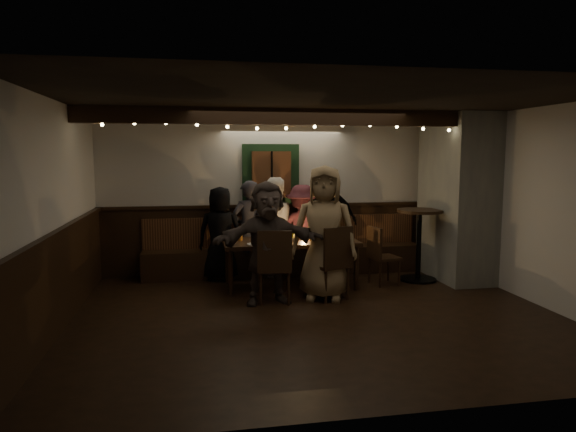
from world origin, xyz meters
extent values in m
cube|color=black|center=(0.00, 0.00, -0.01)|extent=(6.00, 5.00, 0.01)
cube|color=black|center=(0.00, 0.00, 2.60)|extent=(6.00, 5.00, 0.01)
cube|color=silver|center=(0.00, 2.50, 1.30)|extent=(6.00, 0.01, 2.60)
cube|color=silver|center=(-3.00, 0.00, 1.30)|extent=(0.01, 5.00, 2.60)
cube|color=silver|center=(3.00, 0.00, 1.30)|extent=(0.01, 5.00, 2.60)
cube|color=black|center=(0.00, 2.48, 0.55)|extent=(6.00, 0.05, 1.10)
cube|color=black|center=(-2.98, 0.00, 0.55)|extent=(0.05, 5.00, 1.10)
cube|color=slate|center=(2.65, 1.50, 1.30)|extent=(0.70, 1.40, 2.60)
cube|color=black|center=(0.00, 2.23, 0.23)|extent=(4.60, 0.45, 0.45)
cube|color=#341D0F|center=(0.00, 2.41, 0.70)|extent=(4.60, 0.06, 0.50)
cube|color=black|center=(-0.20, 2.44, 1.65)|extent=(0.95, 0.04, 1.00)
cube|color=#341D0F|center=(-0.20, 2.38, 1.65)|extent=(0.64, 0.12, 0.76)
cube|color=black|center=(0.00, 1.00, 2.49)|extent=(6.00, 0.16, 0.22)
sphere|color=#FFE599|center=(-2.60, 0.98, 2.36)|extent=(0.04, 0.04, 0.04)
sphere|color=#FFE599|center=(-2.20, 0.98, 2.38)|extent=(0.04, 0.04, 0.04)
sphere|color=#FFE599|center=(-1.80, 0.98, 2.39)|extent=(0.04, 0.04, 0.04)
sphere|color=#FFE599|center=(-1.40, 0.98, 2.37)|extent=(0.04, 0.04, 0.04)
sphere|color=#FFE599|center=(-1.00, 0.98, 2.35)|extent=(0.04, 0.04, 0.04)
sphere|color=#FFE599|center=(-0.60, 0.98, 2.33)|extent=(0.04, 0.04, 0.04)
sphere|color=#FFE599|center=(-0.20, 0.98, 2.34)|extent=(0.04, 0.04, 0.04)
sphere|color=#FFE599|center=(0.20, 0.98, 2.36)|extent=(0.04, 0.04, 0.04)
sphere|color=#FFE599|center=(0.60, 0.98, 2.38)|extent=(0.04, 0.04, 0.04)
sphere|color=#FFE599|center=(1.00, 0.98, 2.39)|extent=(0.04, 0.04, 0.04)
sphere|color=#FFE599|center=(1.40, 0.98, 2.37)|extent=(0.04, 0.04, 0.04)
sphere|color=#FFE599|center=(1.80, 0.98, 2.35)|extent=(0.04, 0.04, 0.04)
sphere|color=#FFE599|center=(2.20, 0.98, 2.33)|extent=(0.04, 0.04, 0.04)
sphere|color=#FFE599|center=(2.60, 0.98, 2.34)|extent=(0.04, 0.04, 0.04)
cube|color=black|center=(-0.06, 1.40, 0.68)|extent=(1.99, 0.85, 0.06)
cylinder|color=black|center=(-0.98, 1.05, 0.33)|extent=(0.07, 0.07, 0.65)
cylinder|color=black|center=(-0.98, 1.75, 0.33)|extent=(0.07, 0.07, 0.65)
cylinder|color=black|center=(0.86, 1.05, 0.33)|extent=(0.07, 0.07, 0.65)
cylinder|color=black|center=(0.86, 1.75, 0.33)|extent=(0.07, 0.07, 0.65)
cylinder|color=#BF7226|center=(-0.80, 1.52, 0.78)|extent=(0.07, 0.07, 0.13)
cylinder|color=#BF7226|center=(-0.46, 1.17, 0.78)|extent=(0.07, 0.07, 0.13)
cylinder|color=silver|center=(-0.13, 1.59, 0.78)|extent=(0.07, 0.07, 0.13)
cylinder|color=#BF7226|center=(0.24, 1.27, 0.78)|extent=(0.07, 0.07, 0.13)
cylinder|color=silver|center=(0.52, 1.60, 0.78)|extent=(0.07, 0.07, 0.13)
cylinder|color=#BF7226|center=(0.70, 1.31, 0.78)|extent=(0.07, 0.07, 0.13)
cylinder|color=white|center=(-0.61, 1.12, 0.72)|extent=(0.25, 0.25, 0.01)
cube|color=#B2B2B7|center=(-0.06, 1.35, 0.73)|extent=(0.15, 0.09, 0.05)
cylinder|color=#990C0C|center=(-0.09, 1.35, 0.78)|extent=(0.03, 0.03, 0.15)
cylinder|color=gold|center=(-0.03, 1.35, 0.78)|extent=(0.03, 0.03, 0.15)
cylinder|color=silver|center=(0.15, 1.45, 0.75)|extent=(0.05, 0.05, 0.08)
sphere|color=#FFB24C|center=(0.15, 1.45, 0.80)|extent=(0.03, 0.03, 0.03)
cube|color=black|center=(-0.41, 0.67, 0.46)|extent=(0.51, 0.51, 0.04)
cube|color=black|center=(-0.44, 0.47, 0.74)|extent=(0.45, 0.11, 0.52)
cylinder|color=black|center=(-0.20, 0.83, 0.22)|extent=(0.04, 0.04, 0.44)
cylinder|color=black|center=(-0.26, 0.46, 0.22)|extent=(0.04, 0.04, 0.44)
cylinder|color=black|center=(-0.57, 0.88, 0.22)|extent=(0.04, 0.04, 0.44)
cylinder|color=black|center=(-0.62, 0.52, 0.22)|extent=(0.04, 0.04, 0.44)
cube|color=black|center=(0.35, 0.70, 0.47)|extent=(0.60, 0.60, 0.04)
cube|color=black|center=(0.42, 0.50, 0.76)|extent=(0.45, 0.21, 0.53)
cylinder|color=black|center=(0.46, 0.94, 0.22)|extent=(0.04, 0.04, 0.45)
cylinder|color=black|center=(0.59, 0.59, 0.22)|extent=(0.04, 0.04, 0.45)
cylinder|color=black|center=(0.11, 0.80, 0.22)|extent=(0.04, 0.04, 0.45)
cylinder|color=black|center=(0.24, 0.46, 0.22)|extent=(0.04, 0.04, 0.45)
cube|color=black|center=(1.38, 1.30, 0.41)|extent=(0.46, 0.46, 0.04)
cube|color=black|center=(1.20, 1.27, 0.66)|extent=(0.10, 0.40, 0.46)
cylinder|color=black|center=(1.57, 1.17, 0.20)|extent=(0.03, 0.03, 0.39)
cylinder|color=black|center=(1.25, 1.11, 0.20)|extent=(0.03, 0.03, 0.39)
cylinder|color=black|center=(1.52, 1.49, 0.20)|extent=(0.03, 0.03, 0.39)
cylinder|color=black|center=(1.20, 1.44, 0.20)|extent=(0.03, 0.03, 0.39)
cylinder|color=black|center=(2.00, 1.44, 0.02)|extent=(0.57, 0.57, 0.03)
cylinder|color=black|center=(2.00, 1.44, 0.55)|extent=(0.08, 0.08, 1.10)
cylinder|color=black|center=(2.00, 1.44, 1.10)|extent=(0.71, 0.71, 0.04)
imported|color=black|center=(-1.07, 2.03, 0.74)|extent=(0.82, 0.63, 1.48)
imported|color=#27262D|center=(-0.61, 2.16, 0.78)|extent=(0.67, 0.56, 1.56)
imported|color=silver|center=(-0.21, 2.15, 0.81)|extent=(0.97, 0.88, 1.61)
imported|color=#431B24|center=(0.27, 2.13, 0.75)|extent=(1.08, 0.81, 1.49)
imported|color=black|center=(0.68, 2.08, 0.86)|extent=(1.01, 0.42, 1.72)
imported|color=#443834|center=(-0.51, 0.64, 0.82)|extent=(1.55, 0.62, 1.64)
imported|color=#8F7653|center=(0.28, 0.70, 0.92)|extent=(1.03, 0.82, 1.84)
camera|label=1|loc=(-1.44, -6.01, 1.99)|focal=32.00mm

